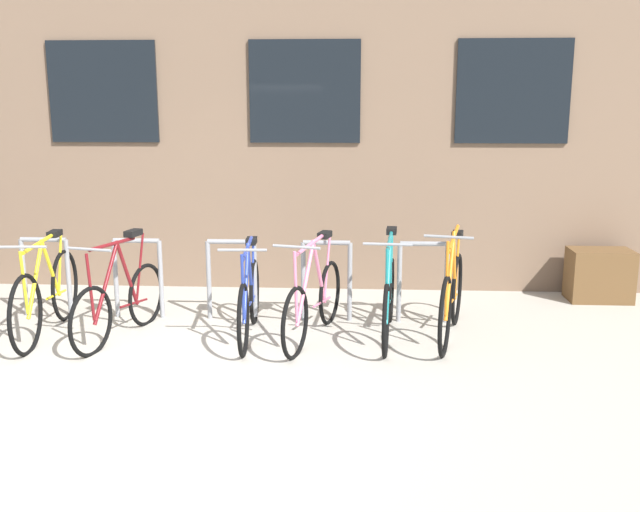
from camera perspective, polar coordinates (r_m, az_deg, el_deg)
The scene contains 10 objects.
ground_plane at distance 5.99m, azimuth -15.30°, elevation -10.17°, with size 42.00×42.00×0.00m, color #B2ADA0.
storefront_building at distance 11.82m, azimuth -6.03°, elevation 16.14°, with size 28.00×6.45×6.13m.
bike_rack at distance 7.71m, azimuth -14.49°, elevation -1.14°, with size 6.54×0.05×0.86m.
bicycle_maroon at distance 7.10m, azimuth -15.83°, elevation -3.52°, with size 0.53×1.58×1.04m.
bicycle_blue at distance 6.90m, azimuth -5.75°, elevation -3.54°, with size 0.44×1.67×0.99m.
bicycle_yellow at distance 7.44m, azimuth -21.21°, elevation -2.93°, with size 0.44×1.82×1.01m.
bicycle_teal at distance 6.92m, azimuth 5.58°, elevation -3.40°, with size 0.44×1.76×1.05m.
bicycle_orange at distance 6.96m, azimuth 10.57°, elevation -3.28°, with size 0.55×1.72×1.11m.
bicycle_pink at distance 6.82m, azimuth -0.51°, elevation -3.62°, with size 0.57×1.70×1.03m.
planter_box at distance 8.77m, azimuth 21.63°, elevation -1.44°, with size 0.70×0.44×0.60m, color brown.
Camera 1 is at (1.85, -5.24, 2.23)m, focal length 39.63 mm.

